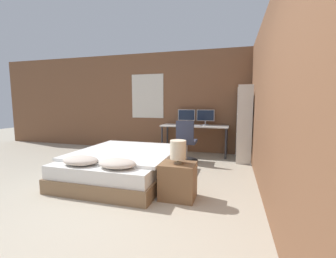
{
  "coord_description": "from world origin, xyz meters",
  "views": [
    {
      "loc": [
        1.35,
        -2.09,
        1.34
      ],
      "look_at": [
        -0.04,
        2.71,
        0.75
      ],
      "focal_mm": 24.0,
      "sensor_mm": 36.0,
      "label": 1
    }
  ],
  "objects_px": {
    "nightstand": "(178,181)",
    "monitor_left": "(187,116)",
    "monitor_right": "(205,116)",
    "keyboard": "(193,126)",
    "office_chair": "(186,145)",
    "bookshelf": "(244,120)",
    "bed": "(124,165)",
    "desk": "(195,129)",
    "bedside_lamp": "(178,150)",
    "computer_mouse": "(204,126)"
  },
  "relations": [
    {
      "from": "nightstand",
      "to": "keyboard",
      "type": "distance_m",
      "value": 2.57
    },
    {
      "from": "monitor_right",
      "to": "keyboard",
      "type": "height_order",
      "value": "monitor_right"
    },
    {
      "from": "monitor_left",
      "to": "keyboard",
      "type": "height_order",
      "value": "monitor_left"
    },
    {
      "from": "nightstand",
      "to": "bookshelf",
      "type": "distance_m",
      "value": 2.68
    },
    {
      "from": "office_chair",
      "to": "bookshelf",
      "type": "xyz_separation_m",
      "value": [
        1.24,
        0.46,
        0.56
      ]
    },
    {
      "from": "desk",
      "to": "bed",
      "type": "bearing_deg",
      "value": -113.32
    },
    {
      "from": "desk",
      "to": "computer_mouse",
      "type": "relative_size",
      "value": 24.07
    },
    {
      "from": "nightstand",
      "to": "monitor_right",
      "type": "distance_m",
      "value": 2.98
    },
    {
      "from": "nightstand",
      "to": "monitor_left",
      "type": "bearing_deg",
      "value": 99.27
    },
    {
      "from": "nightstand",
      "to": "bookshelf",
      "type": "bearing_deg",
      "value": 68.29
    },
    {
      "from": "office_chair",
      "to": "monitor_left",
      "type": "bearing_deg",
      "value": 101.25
    },
    {
      "from": "keyboard",
      "to": "monitor_left",
      "type": "bearing_deg",
      "value": 123.2
    },
    {
      "from": "monitor_right",
      "to": "office_chair",
      "type": "bearing_deg",
      "value": -108.19
    },
    {
      "from": "bedside_lamp",
      "to": "desk",
      "type": "relative_size",
      "value": 0.19
    },
    {
      "from": "monitor_left",
      "to": "bookshelf",
      "type": "relative_size",
      "value": 0.26
    },
    {
      "from": "monitor_right",
      "to": "bookshelf",
      "type": "bearing_deg",
      "value": -27.5
    },
    {
      "from": "computer_mouse",
      "to": "monitor_right",
      "type": "bearing_deg",
      "value": 93.23
    },
    {
      "from": "bed",
      "to": "bedside_lamp",
      "type": "height_order",
      "value": "bedside_lamp"
    },
    {
      "from": "bedside_lamp",
      "to": "computer_mouse",
      "type": "relative_size",
      "value": 4.61
    },
    {
      "from": "bedside_lamp",
      "to": "office_chair",
      "type": "xyz_separation_m",
      "value": [
        -0.28,
        1.94,
        -0.31
      ]
    },
    {
      "from": "monitor_right",
      "to": "keyboard",
      "type": "bearing_deg",
      "value": -123.2
    },
    {
      "from": "monitor_left",
      "to": "computer_mouse",
      "type": "bearing_deg",
      "value": -36.22
    },
    {
      "from": "computer_mouse",
      "to": "office_chair",
      "type": "height_order",
      "value": "office_chair"
    },
    {
      "from": "keyboard",
      "to": "computer_mouse",
      "type": "height_order",
      "value": "computer_mouse"
    },
    {
      "from": "bedside_lamp",
      "to": "monitor_left",
      "type": "bearing_deg",
      "value": 99.27
    },
    {
      "from": "bedside_lamp",
      "to": "bookshelf",
      "type": "bearing_deg",
      "value": 68.29
    },
    {
      "from": "monitor_left",
      "to": "bookshelf",
      "type": "height_order",
      "value": "bookshelf"
    },
    {
      "from": "keyboard",
      "to": "bed",
      "type": "bearing_deg",
      "value": -115.33
    },
    {
      "from": "nightstand",
      "to": "computer_mouse",
      "type": "bearing_deg",
      "value": 88.87
    },
    {
      "from": "desk",
      "to": "keyboard",
      "type": "distance_m",
      "value": 0.21
    },
    {
      "from": "bedside_lamp",
      "to": "monitor_right",
      "type": "distance_m",
      "value": 2.9
    },
    {
      "from": "desk",
      "to": "keyboard",
      "type": "xyz_separation_m",
      "value": [
        -0.0,
        -0.19,
        0.1
      ]
    },
    {
      "from": "bed",
      "to": "monitor_left",
      "type": "height_order",
      "value": "monitor_left"
    },
    {
      "from": "nightstand",
      "to": "desk",
      "type": "xyz_separation_m",
      "value": [
        -0.22,
        2.7,
        0.42
      ]
    },
    {
      "from": "bookshelf",
      "to": "desk",
      "type": "bearing_deg",
      "value": 166.12
    },
    {
      "from": "monitor_right",
      "to": "office_chair",
      "type": "xyz_separation_m",
      "value": [
        -0.31,
        -0.95,
        -0.61
      ]
    },
    {
      "from": "bed",
      "to": "monitor_left",
      "type": "xyz_separation_m",
      "value": [
        0.67,
        2.31,
        0.75
      ]
    },
    {
      "from": "nightstand",
      "to": "keyboard",
      "type": "height_order",
      "value": "keyboard"
    },
    {
      "from": "monitor_left",
      "to": "monitor_right",
      "type": "distance_m",
      "value": 0.5
    },
    {
      "from": "nightstand",
      "to": "bedside_lamp",
      "type": "bearing_deg",
      "value": 0.0
    },
    {
      "from": "nightstand",
      "to": "computer_mouse",
      "type": "relative_size",
      "value": 7.17
    },
    {
      "from": "bed",
      "to": "monitor_right",
      "type": "distance_m",
      "value": 2.7
    },
    {
      "from": "nightstand",
      "to": "monitor_left",
      "type": "xyz_separation_m",
      "value": [
        -0.47,
        2.89,
        0.74
      ]
    },
    {
      "from": "desk",
      "to": "computer_mouse",
      "type": "xyz_separation_m",
      "value": [
        0.27,
        -0.19,
        0.11
      ]
    },
    {
      "from": "computer_mouse",
      "to": "bookshelf",
      "type": "distance_m",
      "value": 0.93
    },
    {
      "from": "bedside_lamp",
      "to": "keyboard",
      "type": "xyz_separation_m",
      "value": [
        -0.22,
        2.51,
        0.08
      ]
    },
    {
      "from": "monitor_left",
      "to": "keyboard",
      "type": "distance_m",
      "value": 0.5
    },
    {
      "from": "bedside_lamp",
      "to": "monitor_right",
      "type": "bearing_deg",
      "value": 89.45
    },
    {
      "from": "bed",
      "to": "bedside_lamp",
      "type": "distance_m",
      "value": 1.35
    },
    {
      "from": "keyboard",
      "to": "monitor_right",
      "type": "bearing_deg",
      "value": 56.8
    }
  ]
}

